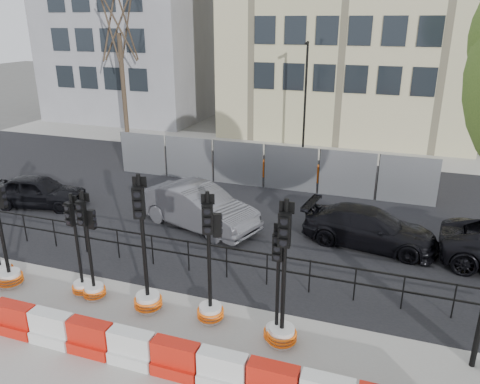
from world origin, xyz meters
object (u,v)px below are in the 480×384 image
at_px(car_c, 370,228).
at_px(traffic_signal_h, 282,317).
at_px(traffic_signal_d, 92,274).
at_px(car_a, 38,191).

bearing_deg(car_c, traffic_signal_h, 173.50).
relative_size(traffic_signal_d, car_a, 0.77).
bearing_deg(traffic_signal_d, traffic_signal_h, -1.87).
bearing_deg(traffic_signal_h, car_c, 72.50).
bearing_deg(traffic_signal_h, car_a, 152.36).
bearing_deg(traffic_signal_d, car_c, 40.54).
bearing_deg(traffic_signal_h, traffic_signal_d, 174.38).
height_order(traffic_signal_d, car_a, traffic_signal_d).
xyz_separation_m(traffic_signal_h, car_c, (1.47, 5.84, -0.11)).
relative_size(traffic_signal_h, car_c, 0.79).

